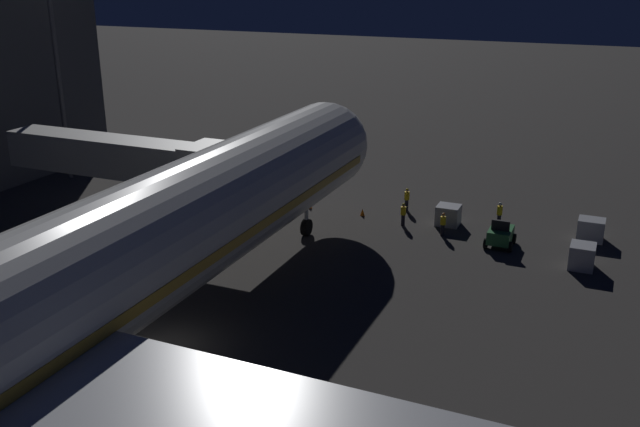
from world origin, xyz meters
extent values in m
plane|color=#383533|center=(0.00, 0.00, 0.00)|extent=(320.00, 320.00, 0.00)
sphere|color=silver|center=(0.00, -20.54, 5.83)|extent=(6.04, 6.04, 6.04)
cube|color=black|center=(0.00, -18.69, 6.91)|extent=(3.39, 1.40, 0.90)
cylinder|color=black|center=(-8.51, 6.42, 2.75)|extent=(2.54, 0.15, 2.54)
cylinder|color=#B7BABF|center=(0.00, -17.04, 2.27)|extent=(0.28, 0.28, 2.14)
cylinder|color=black|center=(0.00, -17.04, 0.60)|extent=(0.45, 1.20, 1.20)
cube|color=#9E9E99|center=(12.13, -11.70, 5.83)|extent=(16.07, 2.60, 2.50)
cube|color=#9E9E99|center=(4.10, -11.70, 5.83)|extent=(3.20, 3.40, 3.00)
cube|color=black|center=(2.70, -11.70, 5.83)|extent=(0.70, 3.20, 2.70)
cylinder|color=#B7BABF|center=(5.10, -11.70, 2.29)|extent=(0.56, 0.56, 4.58)
cylinder|color=black|center=(4.50, -11.70, 0.30)|extent=(0.25, 0.60, 0.60)
cylinder|color=black|center=(5.70, -11.70, 0.30)|extent=(0.25, 0.60, 0.60)
cylinder|color=#59595E|center=(25.50, -21.66, 8.00)|extent=(0.40, 0.40, 16.00)
cube|color=#287038|center=(-12.94, -20.48, 0.80)|extent=(1.50, 2.33, 0.90)
cube|color=black|center=(-12.94, -20.13, 1.60)|extent=(1.20, 0.20, 0.70)
cylinder|color=black|center=(-13.75, -21.29, 0.35)|extent=(0.24, 0.70, 0.70)
cylinder|color=black|center=(-12.13, -21.29, 0.35)|extent=(0.24, 0.70, 0.70)
cylinder|color=black|center=(-13.75, -19.66, 0.35)|extent=(0.24, 0.70, 0.70)
cylinder|color=black|center=(-12.13, -19.66, 0.35)|extent=(0.24, 0.70, 0.70)
cube|color=#B7BABF|center=(-8.68, -23.18, 0.74)|extent=(1.66, 1.55, 1.48)
cube|color=#B7BABF|center=(-18.51, -24.11, 0.76)|extent=(1.77, 1.51, 1.52)
cube|color=#B7BABF|center=(-18.32, -18.76, 0.78)|extent=(1.52, 1.69, 1.56)
cylinder|color=black|center=(-5.69, -21.67, 0.42)|extent=(0.28, 0.28, 0.84)
cylinder|color=yellow|center=(-5.69, -21.67, 1.15)|extent=(0.40, 0.40, 0.61)
sphere|color=tan|center=(-5.69, -21.67, 1.57)|extent=(0.24, 0.24, 0.24)
sphere|color=yellow|center=(-5.69, -21.67, 1.62)|extent=(0.23, 0.23, 0.23)
cylinder|color=black|center=(-4.93, -25.07, 0.44)|extent=(0.28, 0.28, 0.88)
cylinder|color=yellow|center=(-4.93, -25.07, 1.20)|extent=(0.40, 0.40, 0.64)
sphere|color=tan|center=(-4.93, -25.07, 1.64)|extent=(0.24, 0.24, 0.24)
sphere|color=yellow|center=(-4.93, -25.07, 1.69)|extent=(0.23, 0.23, 0.23)
cylinder|color=black|center=(-12.15, -24.55, 0.41)|extent=(0.28, 0.28, 0.82)
cylinder|color=yellow|center=(-12.15, -24.55, 1.15)|extent=(0.40, 0.40, 0.67)
sphere|color=tan|center=(-12.15, -24.55, 1.61)|extent=(0.24, 0.24, 0.24)
sphere|color=white|center=(-12.15, -24.55, 1.66)|extent=(0.23, 0.23, 0.23)
cylinder|color=black|center=(-8.87, -20.78, 0.43)|extent=(0.28, 0.28, 0.85)
cylinder|color=yellow|center=(-8.87, -20.78, 1.15)|extent=(0.40, 0.40, 0.58)
sphere|color=tan|center=(-8.87, -20.78, 1.56)|extent=(0.24, 0.24, 0.24)
sphere|color=orange|center=(-8.87, -20.78, 1.61)|extent=(0.23, 0.23, 0.23)
cone|color=orange|center=(-2.20, -22.54, 0.28)|extent=(0.36, 0.36, 0.55)
cone|color=orange|center=(2.20, -22.54, 0.28)|extent=(0.36, 0.36, 0.55)
camera|label=1|loc=(-19.50, 25.46, 18.06)|focal=39.64mm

